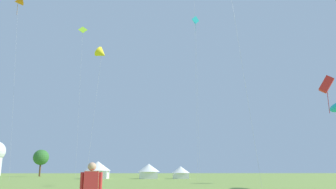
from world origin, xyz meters
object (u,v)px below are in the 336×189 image
kite_yellow_delta (102,54)px  festival_tent_center (181,172)px  festival_tent_right (98,169)px  tree_distant_left (41,157)px  kite_lime_diamond (83,35)px  kite_cyan_diamond (196,29)px  kite_orange_delta (18,2)px  kite_red_box (326,85)px  festival_tent_left (149,170)px

kite_yellow_delta → festival_tent_center: kite_yellow_delta is taller
festival_tent_right → tree_distant_left: bearing=127.2°
kite_lime_diamond → kite_cyan_diamond: bearing=-19.1°
kite_orange_delta → festival_tent_center: kite_orange_delta is taller
kite_yellow_delta → kite_red_box: bearing=-9.3°
kite_cyan_diamond → kite_yellow_delta: kite_cyan_diamond is taller
kite_orange_delta → kite_cyan_diamond: bearing=-7.2°
festival_tent_center → kite_lime_diamond: bearing=-157.4°
festival_tent_center → festival_tent_right: bearing=180.0°
kite_lime_diamond → kite_yellow_delta: (5.79, -12.85, -8.39)m
festival_tent_center → tree_distant_left: size_ratio=0.51×
kite_red_box → kite_yellow_delta: bearing=170.7°
festival_tent_right → kite_red_box: bearing=-38.1°
kite_cyan_diamond → tree_distant_left: bearing=132.4°
kite_cyan_diamond → kite_red_box: bearing=-35.2°
kite_lime_diamond → festival_tent_right: 25.69m
festival_tent_center → tree_distant_left: 43.64m
kite_lime_diamond → kite_yellow_delta: size_ratio=1.50×
festival_tent_center → kite_red_box: bearing=-57.1°
kite_orange_delta → kite_yellow_delta: kite_orange_delta is taller
festival_tent_right → festival_tent_left: size_ratio=1.16×
festival_tent_right → festival_tent_center: bearing=-0.0°
kite_lime_diamond → festival_tent_right: (2.77, 7.87, -24.29)m
kite_red_box → tree_distant_left: size_ratio=1.90×
kite_orange_delta → festival_tent_left: size_ratio=7.34×
kite_yellow_delta → festival_tent_right: (-3.02, 20.72, -15.91)m
festival_tent_left → kite_yellow_delta: bearing=-108.2°
kite_orange_delta → festival_tent_left: (23.68, 10.89, -29.41)m
kite_red_box → festival_tent_center: size_ratio=3.71×
festival_tent_right → kite_yellow_delta: bearing=-81.7°
kite_yellow_delta → tree_distant_left: kite_yellow_delta is taller
kite_orange_delta → kite_yellow_delta: 23.59m
festival_tent_left → festival_tent_center: bearing=0.0°
kite_lime_diamond → festival_tent_left: bearing=32.0°
festival_tent_right → kite_lime_diamond: bearing=-109.4°
festival_tent_right → festival_tent_left: bearing=-0.0°
kite_orange_delta → kite_cyan_diamond: size_ratio=1.18×
festival_tent_left → festival_tent_center: 6.26m
kite_orange_delta → kite_cyan_diamond: 32.17m
kite_red_box → festival_tent_right: size_ratio=2.65×
kite_orange_delta → tree_distant_left: kite_orange_delta is taller
kite_orange_delta → festival_tent_left: bearing=24.7°
kite_lime_diamond → kite_cyan_diamond: size_ratio=1.04×
kite_lime_diamond → kite_yellow_delta: bearing=-65.8°
kite_lime_diamond → festival_tent_left: kite_lime_diamond is taller
festival_tent_right → festival_tent_left: (9.84, -0.00, -0.25)m
kite_lime_diamond → tree_distant_left: bearing=116.4°
kite_orange_delta → festival_tent_center: size_ratio=8.84×
kite_lime_diamond → kite_orange_delta: (-11.07, -3.02, 4.86)m
kite_cyan_diamond → tree_distant_left: size_ratio=3.83×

